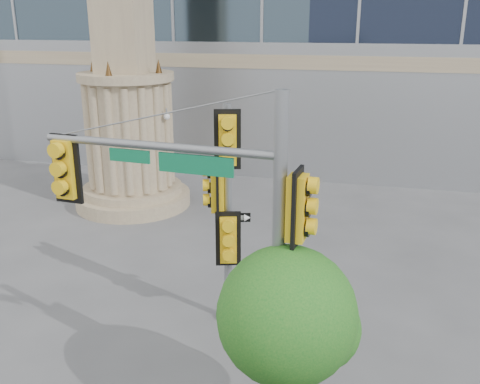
# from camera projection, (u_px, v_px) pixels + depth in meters

# --- Properties ---
(ground) EXTENTS (120.00, 120.00, 0.00)m
(ground) POSITION_uv_depth(u_px,v_px,m) (214.00, 363.00, 11.32)
(ground) COLOR #545456
(ground) RESTS_ON ground
(monument) EXTENTS (4.40, 4.40, 16.60)m
(monument) POSITION_uv_depth(u_px,v_px,m) (125.00, 61.00, 19.32)
(monument) COLOR gray
(monument) RESTS_ON ground
(main_signal_pole) EXTENTS (4.62, 0.81, 5.97)m
(main_signal_pole) POSITION_uv_depth(u_px,v_px,m) (215.00, 227.00, 8.76)
(main_signal_pole) COLOR slate
(main_signal_pole) RESTS_ON ground
(secondary_signal_pole) EXTENTS (0.97, 0.69, 5.22)m
(secondary_signal_pole) POSITION_uv_depth(u_px,v_px,m) (225.00, 201.00, 11.97)
(secondary_signal_pole) COLOR slate
(secondary_signal_pole) RESTS_ON ground
(street_tree) EXTENTS (2.31, 2.25, 3.59)m
(street_tree) POSITION_uv_depth(u_px,v_px,m) (289.00, 320.00, 8.52)
(street_tree) COLOR gray
(street_tree) RESTS_ON ground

